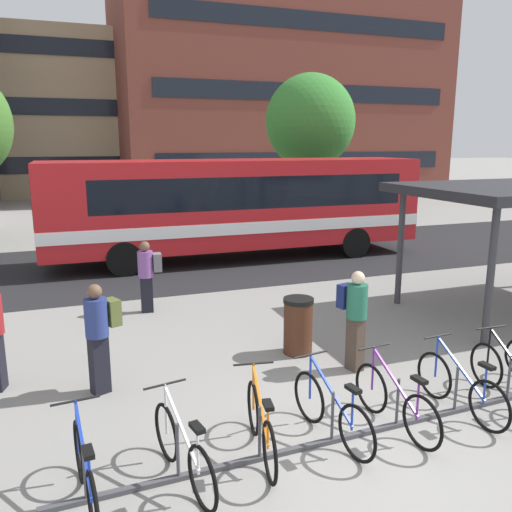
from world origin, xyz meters
TOP-DOWN VIEW (x-y plane):
  - ground at (0.00, 0.00)m, footprint 200.00×200.00m
  - bus_lane_asphalt at (0.00, 10.91)m, footprint 80.00×7.20m
  - city_bus at (1.69, 10.91)m, footprint 12.06×2.71m
  - bike_rack at (0.05, 0.21)m, footprint 7.94×0.39m
  - parked_bicycle_blue_0 at (-3.41, -0.00)m, footprint 0.52×1.72m
  - parked_bicycle_white_1 at (-2.38, 0.06)m, footprint 0.53×1.70m
  - parked_bicycle_orange_2 at (-1.38, 0.26)m, footprint 0.52×1.71m
  - parked_bicycle_blue_3 at (-0.41, 0.27)m, footprint 0.52×1.71m
  - parked_bicycle_purple_4 at (0.50, 0.21)m, footprint 0.52×1.72m
  - parked_bicycle_blue_5 at (1.59, 0.25)m, footprint 0.52×1.72m
  - parked_bicycle_black_6 at (2.53, 0.27)m, footprint 0.52×1.72m
  - commuter_grey_pack_1 at (-1.82, 6.30)m, footprint 0.54×0.36m
  - commuter_olive_pack_2 at (-3.07, 2.64)m, footprint 0.60×0.49m
  - commuter_navy_pack_3 at (0.95, 2.06)m, footprint 0.43×0.58m
  - trash_bin at (0.36, 3.00)m, footprint 0.55×0.55m
  - street_tree_0 at (6.68, 15.82)m, footprint 3.83×3.83m
  - building_right_wing at (11.68, 32.01)m, footprint 22.75×11.47m
  - building_centre_block at (-0.52, 38.72)m, footprint 19.28×11.91m

SIDE VIEW (x-z plane):
  - ground at x=0.00m, z-range 0.00..0.00m
  - bus_lane_asphalt at x=0.00m, z-range 0.00..0.01m
  - bike_rack at x=0.05m, z-range -0.26..0.44m
  - parked_bicycle_blue_0 at x=-3.41m, z-range -0.11..0.88m
  - parked_bicycle_white_1 at x=-2.38m, z-range -0.11..0.88m
  - parked_bicycle_orange_2 at x=-1.38m, z-range -0.11..0.88m
  - parked_bicycle_blue_3 at x=-0.41m, z-range -0.11..0.88m
  - parked_bicycle_purple_4 at x=0.50m, z-range -0.11..0.88m
  - parked_bicycle_blue_5 at x=1.59m, z-range -0.11..0.88m
  - parked_bicycle_black_6 at x=2.53m, z-range -0.11..0.88m
  - trash_bin at x=0.36m, z-range 0.00..1.03m
  - commuter_grey_pack_1 at x=-1.82m, z-range 0.12..1.74m
  - commuter_navy_pack_3 at x=0.95m, z-range 0.14..1.84m
  - commuter_olive_pack_2 at x=-3.07m, z-range 0.14..1.85m
  - city_bus at x=1.69m, z-range 0.18..3.38m
  - street_tree_0 at x=6.68m, z-range 1.30..7.92m
  - building_centre_block at x=-0.52m, z-range 0.00..11.28m
  - building_right_wing at x=11.68m, z-range 0.00..21.36m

